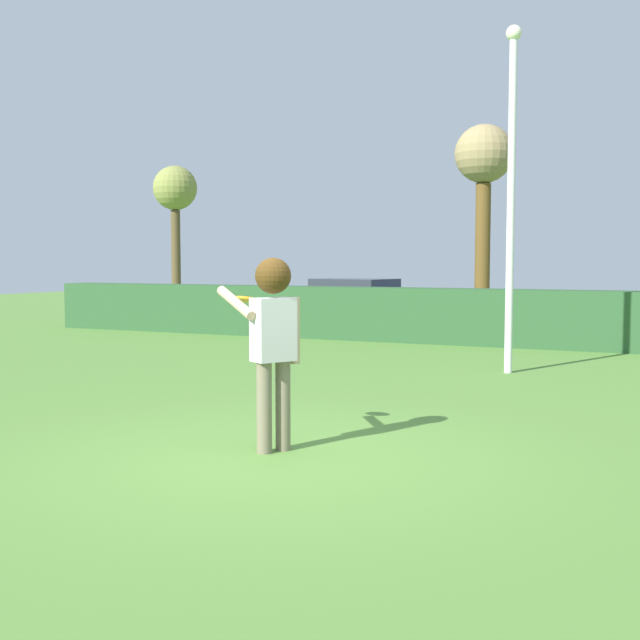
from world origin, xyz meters
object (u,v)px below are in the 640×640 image
at_px(person, 273,329).
at_px(frisbee, 247,300).
at_px(willow_tree, 175,194).
at_px(parked_car_blue, 354,298).
at_px(lamppost, 511,181).
at_px(birch_tree, 484,168).

height_order(person, frisbee, person).
xyz_separation_m(person, willow_tree, (-14.31, 18.58, 3.14)).
bearing_deg(frisbee, willow_tree, 127.20).
bearing_deg(parked_car_blue, lamppost, -54.25).
bearing_deg(willow_tree, birch_tree, -17.34).
distance_m(frisbee, birch_tree, 14.57).
xyz_separation_m(frisbee, willow_tree, (-13.82, 18.20, 2.90)).
xyz_separation_m(lamppost, birch_tree, (-2.50, 8.49, 1.21)).
bearing_deg(birch_tree, willow_tree, 162.66).
bearing_deg(frisbee, birch_tree, 94.57).
xyz_separation_m(frisbee, birch_tree, (-1.14, 14.24, 2.82)).
relative_size(person, lamppost, 0.33).
distance_m(parked_car_blue, willow_tree, 10.28).
relative_size(lamppost, birch_tree, 1.00).
bearing_deg(frisbee, parked_car_blue, 108.79).
bearing_deg(lamppost, frisbee, -103.28).
height_order(lamppost, birch_tree, same).
height_order(birch_tree, willow_tree, birch_tree).
relative_size(lamppost, willow_tree, 1.00).
bearing_deg(birch_tree, parked_car_blue, 176.45).
height_order(lamppost, parked_car_blue, lamppost).
height_order(person, birch_tree, birch_tree).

